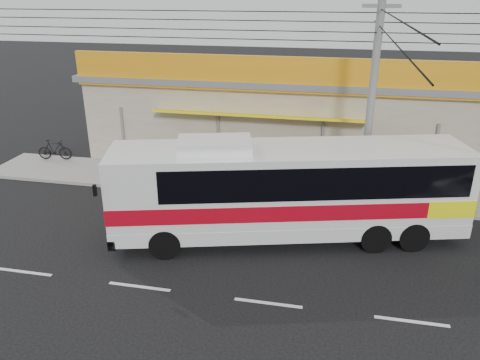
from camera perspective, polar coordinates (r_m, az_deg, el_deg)
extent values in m
plane|color=black|center=(16.17, 4.78, -9.48)|extent=(120.00, 120.00, 0.00)
cube|color=gray|center=(21.45, 6.81, -0.94)|extent=(30.00, 3.20, 0.15)
cube|color=#9E9680|center=(26.11, 8.18, 7.96)|extent=(22.00, 8.00, 4.20)
cube|color=slate|center=(25.65, 8.46, 12.83)|extent=(22.60, 8.60, 0.30)
cube|color=orange|center=(21.50, 7.79, 12.52)|extent=(22.00, 0.24, 1.60)
cube|color=red|center=(21.70, 2.38, 12.80)|extent=(9.00, 0.10, 1.20)
cube|color=#1A7E16|center=(22.00, 25.21, 10.87)|extent=(2.40, 0.10, 1.10)
cube|color=red|center=(23.84, -14.90, 12.96)|extent=(3.00, 0.10, 1.10)
cube|color=yellow|center=(21.95, 2.24, 7.84)|extent=(10.00, 1.20, 0.37)
cube|color=silver|center=(16.59, 5.95, -1.02)|extent=(12.62, 5.70, 2.99)
cube|color=#AD0716|center=(16.74, 5.90, -2.16)|extent=(12.67, 5.75, 0.57)
cube|color=#EAF10C|center=(18.35, 22.67, -1.59)|extent=(2.28, 2.98, 0.62)
cube|color=black|center=(16.47, 8.52, 1.18)|extent=(10.64, 5.21, 1.13)
cube|color=black|center=(16.58, -15.30, -0.02)|extent=(0.75, 2.23, 1.55)
cube|color=silver|center=(15.79, -3.11, 4.36)|extent=(2.76, 2.04, 0.37)
cylinder|color=black|center=(16.08, -9.15, -7.69)|extent=(1.12, 0.60, 1.07)
cylinder|color=black|center=(18.12, -8.50, -4.00)|extent=(1.12, 0.60, 1.07)
cylinder|color=black|center=(17.39, 20.35, -6.47)|extent=(1.12, 0.60, 1.07)
cylinder|color=black|center=(19.29, 17.74, -3.18)|extent=(1.12, 0.60, 1.07)
imported|color=#9B170B|center=(21.58, -8.54, 0.60)|extent=(1.74, 0.76, 0.89)
imported|color=black|center=(26.28, -21.66, 3.46)|extent=(1.85, 0.77, 1.08)
cylinder|color=slate|center=(18.43, 15.65, 8.69)|extent=(0.29, 0.29, 8.81)
cube|color=slate|center=(17.97, 16.88, 19.65)|extent=(1.32, 0.13, 0.13)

